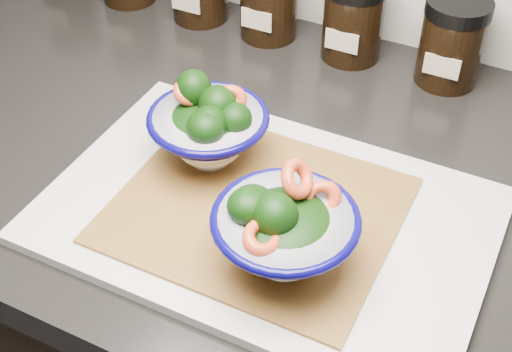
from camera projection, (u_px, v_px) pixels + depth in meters
The scene contains 8 objects.
cabinet at pixel (194, 351), 1.17m from camera, with size 3.43×0.58×0.86m, color black.
countertop at pixel (173, 137), 0.87m from camera, with size 3.50×0.60×0.04m, color black.
cutting_board at pixel (266, 216), 0.73m from camera, with size 0.45×0.30×0.01m, color beige.
bamboo_mat at pixel (256, 209), 0.73m from camera, with size 0.28×0.24×0.00m, color #A67831.
bowl_left at pixel (209, 127), 0.76m from camera, with size 0.13×0.13×0.10m.
bowl_right at pixel (283, 231), 0.64m from camera, with size 0.14×0.14×0.11m.
spice_jar_e at pixel (353, 18), 0.93m from camera, with size 0.08×0.08×0.11m.
spice_jar_f at pixel (452, 42), 0.89m from camera, with size 0.08×0.08×0.11m.
Camera 1 is at (0.40, 0.89, 1.43)m, focal length 50.00 mm.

